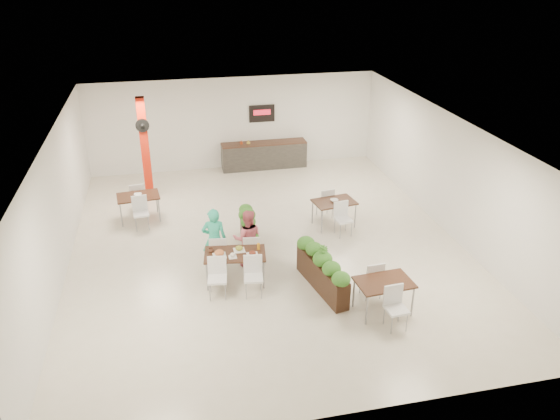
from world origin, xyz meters
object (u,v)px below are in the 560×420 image
object	(u,v)px
diner_man	(214,240)
diner_woman	(248,239)
planter_left	(248,231)
main_table	(235,258)
side_table_b	(334,205)
red_column	(145,148)
side_table_c	(384,287)
planter_right	(322,269)
service_counter	(264,155)
side_table_a	(138,199)

from	to	relation	value
diner_man	diner_woman	size ratio (longest dim) A/B	1.09
diner_woman	planter_left	size ratio (longest dim) A/B	0.73
main_table	side_table_b	bearing A→B (deg)	36.29
diner_man	red_column	bearing A→B (deg)	-63.71
diner_woman	side_table_c	distance (m)	3.54
red_column	planter_right	bearing A→B (deg)	-57.71
service_counter	side_table_c	distance (m)	9.09
planter_left	side_table_a	distance (m)	3.67
main_table	diner_man	size ratio (longest dim) A/B	1.10
main_table	side_table_b	size ratio (longest dim) A/B	1.07
diner_man	main_table	bearing A→B (deg)	128.76
planter_left	side_table_c	size ratio (longest dim) A/B	1.23
diner_man	side_table_b	world-z (taller)	diner_man
service_counter	side_table_a	size ratio (longest dim) A/B	1.81
diner_woman	side_table_c	world-z (taller)	diner_woman
diner_woman	side_table_b	bearing A→B (deg)	-140.92
red_column	main_table	size ratio (longest dim) A/B	1.80
service_counter	side_table_a	world-z (taller)	service_counter
diner_woman	side_table_a	distance (m)	4.14
diner_man	side_table_a	distance (m)	3.69
service_counter	diner_man	distance (m)	7.00
red_column	diner_man	bearing A→B (deg)	-71.66
red_column	diner_woman	xyz separation A→B (m)	(2.35, -4.69, -0.90)
service_counter	diner_woman	bearing A→B (deg)	-104.09
service_counter	diner_woman	distance (m)	6.76
main_table	side_table_a	xyz separation A→B (m)	(-2.22, 3.84, -0.01)
service_counter	side_table_c	size ratio (longest dim) A/B	1.82
side_table_a	diner_man	bearing A→B (deg)	-65.75
service_counter	side_table_a	distance (m)	5.44
side_table_a	service_counter	bearing A→B (deg)	32.49
main_table	diner_man	bearing A→B (deg)	120.81
main_table	diner_man	world-z (taller)	diner_man
side_table_b	side_table_c	xyz separation A→B (m)	(-0.20, -4.13, -0.00)
service_counter	planter_right	size ratio (longest dim) A/B	1.44
side_table_a	side_table_c	world-z (taller)	same
diner_woman	planter_left	bearing A→B (deg)	-92.37
diner_man	diner_woman	distance (m)	0.80
service_counter	side_table_c	bearing A→B (deg)	-84.57
planter_left	side_table_b	distance (m)	2.69
main_table	planter_left	world-z (taller)	planter_left
side_table_c	diner_man	bearing A→B (deg)	138.65
main_table	diner_woman	bearing A→B (deg)	57.87
main_table	side_table_a	world-z (taller)	same
side_table_c	side_table_a	bearing A→B (deg)	127.81
diner_woman	planter_right	distance (m)	2.04
main_table	side_table_b	world-z (taller)	same
red_column	planter_left	xyz separation A→B (m)	(2.50, -3.89, -1.12)
diner_woman	planter_right	world-z (taller)	diner_woman
diner_woman	side_table_b	size ratio (longest dim) A/B	0.89
planter_left	side_table_c	bearing A→B (deg)	-54.40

